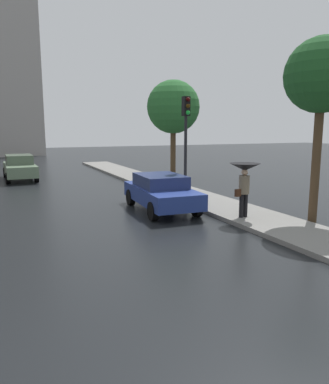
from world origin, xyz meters
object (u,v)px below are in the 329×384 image
Objects in this scene: car_blue_near_kerb at (161,192)px; pedestrian_with_umbrella_far at (244,174)px; street_tree_near at (322,77)px; street_tree_mid at (173,107)px; car_green_mid_road at (20,167)px; traffic_light at (186,129)px.

pedestrian_with_umbrella_far is at bearing -52.29° from car_blue_near_kerb.
street_tree_mid reaches higher than street_tree_near.
street_tree_near is (1.98, -1.06, 3.03)m from pedestrian_with_umbrella_far.
pedestrian_with_umbrella_far is 0.31× the size of street_tree_mid.
car_green_mid_road is 2.56× the size of pedestrian_with_umbrella_far.
car_blue_near_kerb is at bearing -154.64° from traffic_light.
pedestrian_with_umbrella_far is at bearing 151.73° from street_tree_near.
car_green_mid_road is at bearing 114.32° from car_blue_near_kerb.
street_tree_mid is (0.28, 11.18, -0.33)m from street_tree_near.
street_tree_near is at bearing -91.43° from street_tree_mid.
car_green_mid_road is at bearing 118.46° from traffic_light.
street_tree_mid is at bearing 88.57° from street_tree_near.
car_blue_near_kerb is 2.75m from traffic_light.
pedestrian_with_umbrella_far is 10.71m from street_tree_mid.
car_green_mid_road is 12.20m from traffic_light.
street_tree_mid is (4.07, 7.48, 3.55)m from car_blue_near_kerb.
car_green_mid_road is 17.39m from street_tree_near.
traffic_light is at bearing -111.63° from street_tree_mid.
street_tree_near is (2.43, -4.34, 1.58)m from traffic_light.
car_green_mid_road reaches higher than car_blue_near_kerb.
pedestrian_with_umbrella_far reaches higher than car_blue_near_kerb.
pedestrian_with_umbrella_far is (1.82, -2.63, 0.85)m from car_blue_near_kerb.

